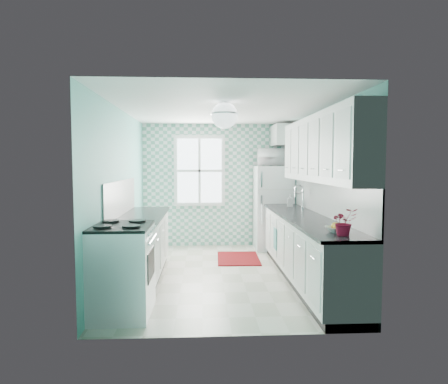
{
  "coord_description": "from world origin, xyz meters",
  "views": [
    {
      "loc": [
        -0.28,
        -6.0,
        1.7
      ],
      "look_at": [
        0.05,
        0.25,
        1.25
      ],
      "focal_mm": 32.0,
      "sensor_mm": 36.0,
      "label": 1
    }
  ],
  "objects": [
    {
      "name": "backsplash_right",
      "position": [
        1.49,
        -0.4,
        1.2
      ],
      "size": [
        0.02,
        3.6,
        0.51
      ],
      "primitive_type": "cube",
      "color": "white",
      "rests_on": "wall_right"
    },
    {
      "name": "wall_front",
      "position": [
        0.0,
        -2.21,
        1.25
      ],
      "size": [
        3.0,
        0.02,
        2.5
      ],
      "primitive_type": "cube",
      "color": "#64C2B5",
      "rests_on": "floor"
    },
    {
      "name": "wall_right",
      "position": [
        1.51,
        0.0,
        1.25
      ],
      "size": [
        0.02,
        4.4,
        2.5
      ],
      "primitive_type": "cube",
      "color": "#64C2B5",
      "rests_on": "floor"
    },
    {
      "name": "wall_back",
      "position": [
        0.0,
        2.21,
        1.25
      ],
      "size": [
        3.0,
        0.02,
        2.5
      ],
      "primitive_type": "cube",
      "color": "#64C2B5",
      "rests_on": "floor"
    },
    {
      "name": "wall_left",
      "position": [
        -1.51,
        0.0,
        1.25
      ],
      "size": [
        0.02,
        4.4,
        2.5
      ],
      "primitive_type": "cube",
      "color": "#64C2B5",
      "rests_on": "floor"
    },
    {
      "name": "base_cabinets_left",
      "position": [
        -1.2,
        -0.07,
        0.45
      ],
      "size": [
        0.6,
        2.15,
        0.9
      ],
      "primitive_type": "cube",
      "color": "white",
      "rests_on": "floor"
    },
    {
      "name": "fridge",
      "position": [
        1.11,
        1.8,
        0.82
      ],
      "size": [
        0.72,
        0.71,
        1.65
      ],
      "rotation": [
        0.0,
        0.0,
        -0.01
      ],
      "color": "white",
      "rests_on": "floor"
    },
    {
      "name": "countertop_right",
      "position": [
        1.19,
        -0.4,
        0.92
      ],
      "size": [
        0.63,
        3.6,
        0.04
      ],
      "primitive_type": "cube",
      "color": "black",
      "rests_on": "base_cabinets_right"
    },
    {
      "name": "fruit_bowl",
      "position": [
        1.2,
        -1.72,
        0.97
      ],
      "size": [
        0.28,
        0.28,
        0.06
      ],
      "primitive_type": "imported",
      "rotation": [
        0.0,
        0.0,
        0.12
      ],
      "color": "white",
      "rests_on": "countertop_right"
    },
    {
      "name": "window",
      "position": [
        -0.35,
        2.16,
        1.55
      ],
      "size": [
        1.04,
        0.05,
        1.44
      ],
      "color": "white",
      "rests_on": "wall_back"
    },
    {
      "name": "backsplash_left",
      "position": [
        -1.49,
        -0.07,
        1.2
      ],
      "size": [
        0.02,
        2.15,
        0.51
      ],
      "primitive_type": "cube",
      "color": "white",
      "rests_on": "wall_left"
    },
    {
      "name": "base_cabinets_right",
      "position": [
        1.2,
        -0.4,
        0.45
      ],
      "size": [
        0.6,
        3.6,
        0.9
      ],
      "primitive_type": "cube",
      "color": "white",
      "rests_on": "floor"
    },
    {
      "name": "accent_wall",
      "position": [
        0.0,
        2.19,
        1.25
      ],
      "size": [
        3.0,
        0.01,
        2.5
      ],
      "primitive_type": "cube",
      "color": "#64A991",
      "rests_on": "wall_back"
    },
    {
      "name": "floor",
      "position": [
        0.0,
        0.0,
        -0.01
      ],
      "size": [
        3.0,
        4.4,
        0.02
      ],
      "primitive_type": "cube",
      "color": "beige",
      "rests_on": "ground"
    },
    {
      "name": "stove",
      "position": [
        -1.2,
        -1.54,
        0.52
      ],
      "size": [
        0.66,
        0.83,
        1.0
      ],
      "rotation": [
        0.0,
        0.0,
        -0.05
      ],
      "color": "silver",
      "rests_on": "floor"
    },
    {
      "name": "upper_cabinet_fridge",
      "position": [
        1.3,
        1.83,
        2.25
      ],
      "size": [
        0.4,
        0.74,
        0.4
      ],
      "primitive_type": "cube",
      "color": "white",
      "rests_on": "wall_right"
    },
    {
      "name": "dish_towel",
      "position": [
        0.89,
        0.34,
        0.48
      ],
      "size": [
        0.03,
        0.23,
        0.34
      ],
      "primitive_type": "cube",
      "rotation": [
        0.0,
        0.0,
        -0.08
      ],
      "color": "#73C0AA",
      "rests_on": "base_cabinets_right"
    },
    {
      "name": "sink",
      "position": [
        1.2,
        0.53,
        0.93
      ],
      "size": [
        0.51,
        0.43,
        0.53
      ],
      "rotation": [
        0.0,
        0.0,
        -0.07
      ],
      "color": "silver",
      "rests_on": "countertop_right"
    },
    {
      "name": "countertop_left",
      "position": [
        -1.19,
        -0.07,
        0.92
      ],
      "size": [
        0.63,
        2.15,
        0.04
      ],
      "primitive_type": "cube",
      "color": "black",
      "rests_on": "base_cabinets_left"
    },
    {
      "name": "upper_cabinets_right",
      "position": [
        1.33,
        -0.6,
        1.9
      ],
      "size": [
        0.33,
        3.2,
        0.9
      ],
      "primitive_type": "cube",
      "color": "white",
      "rests_on": "wall_right"
    },
    {
      "name": "ceiling",
      "position": [
        0.0,
        0.0,
        2.51
      ],
      "size": [
        3.0,
        4.4,
        0.02
      ],
      "primitive_type": "cube",
      "color": "white",
      "rests_on": "wall_back"
    },
    {
      "name": "ceiling_light",
      "position": [
        0.0,
        -0.8,
        2.32
      ],
      "size": [
        0.34,
        0.34,
        0.35
      ],
      "color": "silver",
      "rests_on": "ceiling"
    },
    {
      "name": "microwave",
      "position": [
        1.11,
        1.8,
        1.82
      ],
      "size": [
        0.64,
        0.46,
        0.34
      ],
      "primitive_type": "imported",
      "rotation": [
        0.0,
        0.0,
        3.08
      ],
      "color": "silver",
      "rests_on": "fridge"
    },
    {
      "name": "rug",
      "position": [
        0.34,
        0.98,
        0.01
      ],
      "size": [
        0.76,
        1.07,
        0.02
      ],
      "primitive_type": "cube",
      "rotation": [
        0.0,
        0.0,
        -0.03
      ],
      "color": "maroon",
      "rests_on": "floor"
    },
    {
      "name": "potted_plant",
      "position": [
        1.2,
        -1.92,
        1.09
      ],
      "size": [
        0.29,
        0.26,
        0.29
      ],
      "primitive_type": "imported",
      "rotation": [
        0.0,
        0.0,
        0.12
      ],
      "color": "#B40E0C",
      "rests_on": "countertop_right"
    },
    {
      "name": "soap_bottle",
      "position": [
        1.25,
        0.91,
        1.05
      ],
      "size": [
        0.11,
        0.11,
        0.22
      ],
      "primitive_type": "imported",
      "rotation": [
        0.0,
        0.0,
        -0.17
      ],
      "color": "#8CA5AB",
      "rests_on": "countertop_right"
    }
  ]
}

